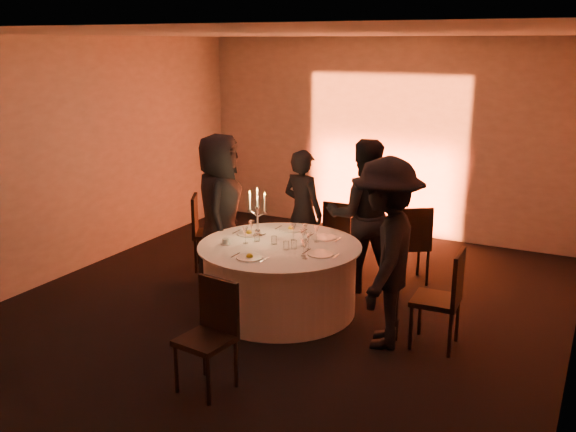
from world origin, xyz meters
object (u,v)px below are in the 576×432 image
at_px(chair_back_left, 340,230).
at_px(chair_right, 445,293).
at_px(chair_back_right, 412,240).
at_px(coffee_cup, 225,242).
at_px(banquet_table, 280,278).
at_px(guest_left, 220,209).
at_px(chair_left, 204,228).
at_px(guest_back_left, 303,213).
at_px(guest_right, 385,253).
at_px(guest_back_right, 363,215).
at_px(candelabra, 257,220).
at_px(chair_front, 211,328).

distance_m(chair_back_left, chair_right, 2.55).
xyz_separation_m(chair_back_right, coffee_cup, (-1.60, -1.73, 0.24)).
distance_m(banquet_table, guest_left, 1.33).
relative_size(chair_left, coffee_cup, 9.01).
relative_size(guest_back_left, guest_right, 0.86).
relative_size(chair_right, guest_left, 0.54).
bearing_deg(guest_left, guest_back_right, -96.41).
xyz_separation_m(guest_back_right, candelabra, (-0.94, -0.89, 0.05)).
bearing_deg(guest_back_left, guest_right, 151.62).
bearing_deg(chair_left, chair_front, -173.56).
relative_size(chair_left, guest_right, 0.52).
distance_m(chair_back_left, coffee_cup, 2.04).
bearing_deg(banquet_table, coffee_cup, -155.13).
bearing_deg(chair_back_right, guest_back_left, -22.02).
distance_m(guest_left, guest_back_right, 1.76).
xyz_separation_m(chair_right, coffee_cup, (-2.39, -0.18, 0.23)).
xyz_separation_m(chair_left, chair_back_left, (1.54, 0.92, -0.06)).
relative_size(chair_back_left, candelabra, 1.55).
distance_m(chair_left, guest_right, 3.03).
height_order(chair_left, coffee_cup, chair_left).
height_order(chair_right, guest_back_left, guest_back_left).
xyz_separation_m(chair_back_left, guest_back_left, (-0.31, -0.48, 0.31)).
relative_size(guest_back_left, guest_back_right, 0.88).
xyz_separation_m(chair_left, candelabra, (1.16, -0.61, 0.41)).
bearing_deg(guest_back_left, guest_left, 55.68).
xyz_separation_m(guest_back_left, guest_back_right, (0.88, -0.16, 0.11)).
bearing_deg(chair_right, chair_back_right, -155.27).
bearing_deg(guest_back_right, chair_back_left, -77.02).
height_order(banquet_table, coffee_cup, coffee_cup).
bearing_deg(chair_right, candelabra, -98.36).
xyz_separation_m(guest_right, candelabra, (-1.66, 0.41, 0.03)).
distance_m(banquet_table, chair_back_right, 1.82).
height_order(banquet_table, chair_back_right, chair_back_right).
height_order(chair_back_right, chair_right, chair_right).
xyz_separation_m(chair_left, guest_right, (2.82, -1.02, 0.38)).
height_order(guest_back_right, candelabra, guest_back_right).
distance_m(chair_back_right, guest_back_right, 0.73).
height_order(chair_back_right, guest_back_right, guest_back_right).
distance_m(chair_right, guest_back_left, 2.52).
relative_size(chair_front, guest_back_right, 0.52).
xyz_separation_m(banquet_table, chair_back_left, (0.01, 1.69, 0.12)).
bearing_deg(guest_back_right, candelabra, 14.97).
distance_m(chair_front, guest_right, 1.85).
height_order(chair_back_left, candelabra, candelabra).
distance_m(guest_back_left, candelabra, 1.06).
xyz_separation_m(chair_back_left, guest_right, (1.28, -1.94, 0.44)).
distance_m(banquet_table, guest_right, 1.43).
relative_size(chair_back_right, guest_left, 0.54).
bearing_deg(guest_left, chair_back_right, -90.30).
bearing_deg(coffee_cup, guest_back_left, 80.78).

